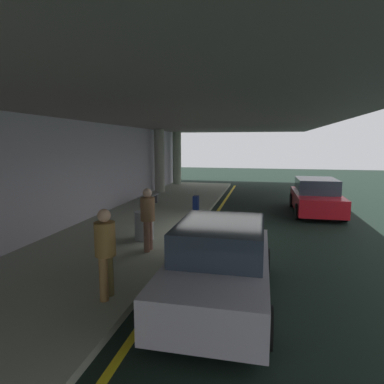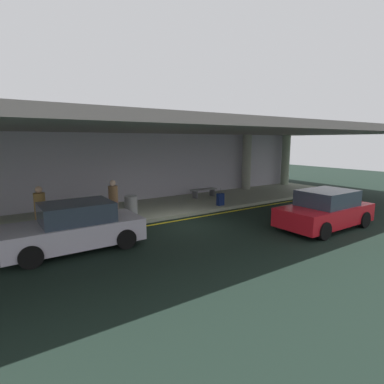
{
  "view_description": "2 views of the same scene",
  "coord_description": "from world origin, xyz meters",
  "px_view_note": "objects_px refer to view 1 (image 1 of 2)",
  "views": [
    {
      "loc": [
        -10.35,
        -1.22,
        2.98
      ],
      "look_at": [
        1.57,
        1.36,
        1.17
      ],
      "focal_mm": 30.61,
      "sensor_mm": 36.0,
      "label": 1
    },
    {
      "loc": [
        -6.51,
        -10.16,
        3.4
      ],
      "look_at": [
        1.3,
        1.36,
        1.04
      ],
      "focal_mm": 28.36,
      "sensor_mm": 36.0,
      "label": 2
    }
  ],
  "objects_px": {
    "car_red": "(316,197)",
    "suitcase_upright_secondary": "(196,203)",
    "bench_metal": "(149,198)",
    "car_silver": "(220,264)",
    "support_column_right_mid": "(177,158)",
    "trash_bin_steel": "(144,226)",
    "person_waiting_for_ride": "(105,248)",
    "support_column_center": "(159,161)",
    "traveler_with_luggage": "(148,215)"
  },
  "relations": [
    {
      "from": "support_column_right_mid",
      "to": "car_red",
      "type": "bearing_deg",
      "value": -133.12
    },
    {
      "from": "traveler_with_luggage",
      "to": "support_column_center",
      "type": "bearing_deg",
      "value": 122.93
    },
    {
      "from": "support_column_center",
      "to": "suitcase_upright_secondary",
      "type": "relative_size",
      "value": 4.06
    },
    {
      "from": "person_waiting_for_ride",
      "to": "suitcase_upright_secondary",
      "type": "height_order",
      "value": "person_waiting_for_ride"
    },
    {
      "from": "person_waiting_for_ride",
      "to": "bench_metal",
      "type": "height_order",
      "value": "person_waiting_for_ride"
    },
    {
      "from": "car_red",
      "to": "car_silver",
      "type": "xyz_separation_m",
      "value": [
        -8.71,
        3.02,
        0.0
      ]
    },
    {
      "from": "car_red",
      "to": "support_column_right_mid",
      "type": "bearing_deg",
      "value": -135.05
    },
    {
      "from": "traveler_with_luggage",
      "to": "person_waiting_for_ride",
      "type": "distance_m",
      "value": 2.74
    },
    {
      "from": "support_column_center",
      "to": "traveler_with_luggage",
      "type": "xyz_separation_m",
      "value": [
        -10.36,
        -3.01,
        -0.86
      ]
    },
    {
      "from": "traveler_with_luggage",
      "to": "bench_metal",
      "type": "xyz_separation_m",
      "value": [
        6.19,
        2.19,
        -0.61
      ]
    },
    {
      "from": "person_waiting_for_ride",
      "to": "support_column_right_mid",
      "type": "bearing_deg",
      "value": -74.66
    },
    {
      "from": "car_silver",
      "to": "bench_metal",
      "type": "relative_size",
      "value": 2.56
    },
    {
      "from": "support_column_center",
      "to": "bench_metal",
      "type": "relative_size",
      "value": 2.28
    },
    {
      "from": "car_silver",
      "to": "bench_metal",
      "type": "bearing_deg",
      "value": 26.38
    },
    {
      "from": "bench_metal",
      "to": "trash_bin_steel",
      "type": "relative_size",
      "value": 1.88
    },
    {
      "from": "bench_metal",
      "to": "car_silver",
      "type": "bearing_deg",
      "value": -152.04
    },
    {
      "from": "support_column_right_mid",
      "to": "car_red",
      "type": "height_order",
      "value": "support_column_right_mid"
    },
    {
      "from": "support_column_right_mid",
      "to": "trash_bin_steel",
      "type": "distance_m",
      "value": 13.72
    },
    {
      "from": "car_red",
      "to": "traveler_with_luggage",
      "type": "xyz_separation_m",
      "value": [
        -6.68,
        5.2,
        0.4
      ]
    },
    {
      "from": "person_waiting_for_ride",
      "to": "trash_bin_steel",
      "type": "relative_size",
      "value": 1.98
    },
    {
      "from": "traveler_with_luggage",
      "to": "bench_metal",
      "type": "distance_m",
      "value": 6.6
    },
    {
      "from": "traveler_with_luggage",
      "to": "trash_bin_steel",
      "type": "height_order",
      "value": "traveler_with_luggage"
    },
    {
      "from": "car_red",
      "to": "suitcase_upright_secondary",
      "type": "relative_size",
      "value": 4.56
    },
    {
      "from": "support_column_center",
      "to": "trash_bin_steel",
      "type": "distance_m",
      "value": 9.85
    },
    {
      "from": "support_column_center",
      "to": "traveler_with_luggage",
      "type": "distance_m",
      "value": 10.82
    },
    {
      "from": "support_column_right_mid",
      "to": "trash_bin_steel",
      "type": "bearing_deg",
      "value": -169.29
    },
    {
      "from": "support_column_right_mid",
      "to": "bench_metal",
      "type": "relative_size",
      "value": 2.28
    },
    {
      "from": "car_red",
      "to": "person_waiting_for_ride",
      "type": "bearing_deg",
      "value": -30.04
    },
    {
      "from": "support_column_center",
      "to": "traveler_with_luggage",
      "type": "height_order",
      "value": "support_column_center"
    },
    {
      "from": "car_red",
      "to": "bench_metal",
      "type": "distance_m",
      "value": 7.41
    },
    {
      "from": "car_red",
      "to": "trash_bin_steel",
      "type": "bearing_deg",
      "value": -46.64
    },
    {
      "from": "support_column_center",
      "to": "support_column_right_mid",
      "type": "relative_size",
      "value": 1.0
    },
    {
      "from": "car_red",
      "to": "trash_bin_steel",
      "type": "distance_m",
      "value": 8.06
    },
    {
      "from": "person_waiting_for_ride",
      "to": "trash_bin_steel",
      "type": "bearing_deg",
      "value": -75.3
    },
    {
      "from": "car_silver",
      "to": "trash_bin_steel",
      "type": "relative_size",
      "value": 4.82
    },
    {
      "from": "bench_metal",
      "to": "suitcase_upright_secondary",
      "type": "bearing_deg",
      "value": -106.2
    },
    {
      "from": "car_red",
      "to": "suitcase_upright_secondary",
      "type": "xyz_separation_m",
      "value": [
        -1.17,
        5.03,
        -0.25
      ]
    },
    {
      "from": "support_column_right_mid",
      "to": "suitcase_upright_secondary",
      "type": "height_order",
      "value": "support_column_right_mid"
    },
    {
      "from": "support_column_center",
      "to": "person_waiting_for_ride",
      "type": "bearing_deg",
      "value": -166.35
    },
    {
      "from": "support_column_center",
      "to": "trash_bin_steel",
      "type": "xyz_separation_m",
      "value": [
        -9.41,
        -2.54,
        -1.4
      ]
    },
    {
      "from": "car_silver",
      "to": "traveler_with_luggage",
      "type": "distance_m",
      "value": 3.01
    },
    {
      "from": "car_red",
      "to": "trash_bin_steel",
      "type": "height_order",
      "value": "car_red"
    },
    {
      "from": "support_column_right_mid",
      "to": "person_waiting_for_ride",
      "type": "bearing_deg",
      "value": -169.46
    },
    {
      "from": "bench_metal",
      "to": "traveler_with_luggage",
      "type": "bearing_deg",
      "value": -160.54
    },
    {
      "from": "car_silver",
      "to": "trash_bin_steel",
      "type": "distance_m",
      "value": 3.99
    },
    {
      "from": "support_column_center",
      "to": "bench_metal",
      "type": "height_order",
      "value": "support_column_center"
    },
    {
      "from": "support_column_right_mid",
      "to": "car_red",
      "type": "xyz_separation_m",
      "value": [
        -7.68,
        -8.21,
        -1.26
      ]
    },
    {
      "from": "support_column_right_mid",
      "to": "trash_bin_steel",
      "type": "xyz_separation_m",
      "value": [
        -13.41,
        -2.54,
        -1.4
      ]
    },
    {
      "from": "support_column_right_mid",
      "to": "person_waiting_for_ride",
      "type": "relative_size",
      "value": 2.17
    },
    {
      "from": "person_waiting_for_ride",
      "to": "car_silver",
      "type": "bearing_deg",
      "value": -155.89
    }
  ]
}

